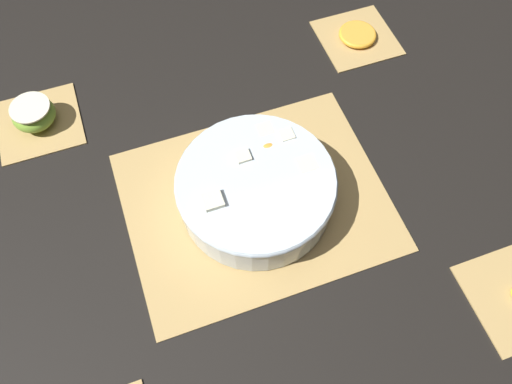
% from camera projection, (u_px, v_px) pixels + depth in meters
% --- Properties ---
extents(ground_plane, '(6.00, 6.00, 0.00)m').
position_uv_depth(ground_plane, '(256.00, 202.00, 0.85)').
color(ground_plane, black).
extents(bamboo_mat_center, '(0.44, 0.35, 0.01)m').
position_uv_depth(bamboo_mat_center, '(256.00, 201.00, 0.85)').
color(bamboo_mat_center, tan).
rests_on(bamboo_mat_center, ground_plane).
extents(coaster_mat_near_left, '(0.15, 0.15, 0.01)m').
position_uv_depth(coaster_mat_near_left, '(357.00, 37.00, 1.04)').
color(coaster_mat_near_left, tan).
rests_on(coaster_mat_near_left, ground_plane).
extents(coaster_mat_near_right, '(0.15, 0.15, 0.01)m').
position_uv_depth(coaster_mat_near_right, '(39.00, 123.00, 0.93)').
color(coaster_mat_near_right, tan).
rests_on(coaster_mat_near_right, ground_plane).
extents(fruit_salad_bowl, '(0.26, 0.26, 0.08)m').
position_uv_depth(fruit_salad_bowl, '(256.00, 188.00, 0.81)').
color(fruit_salad_bowl, silver).
rests_on(fruit_salad_bowl, bamboo_mat_center).
extents(apple_half, '(0.08, 0.08, 0.04)m').
position_uv_depth(apple_half, '(34.00, 114.00, 0.91)').
color(apple_half, '#7FAD38').
rests_on(apple_half, coaster_mat_near_right).
extents(orange_slice_whole, '(0.08, 0.08, 0.01)m').
position_uv_depth(orange_slice_whole, '(358.00, 34.00, 1.03)').
color(orange_slice_whole, '#F9A338').
rests_on(orange_slice_whole, coaster_mat_near_left).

